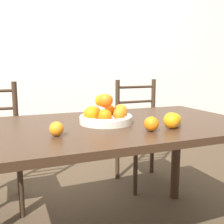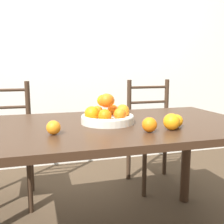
# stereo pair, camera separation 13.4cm
# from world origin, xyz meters

# --- Properties ---
(wall_back) EXTENTS (8.00, 0.06, 2.60)m
(wall_back) POSITION_xyz_m (0.00, 1.48, 1.30)
(wall_back) COLOR silver
(wall_back) RESTS_ON ground_plane
(dining_table) EXTENTS (1.55, 0.88, 0.74)m
(dining_table) POSITION_xyz_m (0.00, 0.00, 0.64)
(dining_table) COLOR #382316
(dining_table) RESTS_ON ground_plane
(fruit_bowl) EXTENTS (0.29, 0.29, 0.17)m
(fruit_bowl) POSITION_xyz_m (-0.03, 0.01, 0.78)
(fruit_bowl) COLOR beige
(fruit_bowl) RESTS_ON dining_table
(orange_loose_0) EXTENTS (0.07, 0.07, 0.07)m
(orange_loose_0) POSITION_xyz_m (0.28, -0.18, 0.77)
(orange_loose_0) COLOR orange
(orange_loose_0) RESTS_ON dining_table
(orange_loose_1) EXTENTS (0.06, 0.06, 0.06)m
(orange_loose_1) POSITION_xyz_m (-0.33, -0.16, 0.77)
(orange_loose_1) COLOR orange
(orange_loose_1) RESTS_ON dining_table
(orange_loose_2) EXTENTS (0.08, 0.08, 0.08)m
(orange_loose_2) POSITION_xyz_m (0.23, -0.23, 0.78)
(orange_loose_2) COLOR orange
(orange_loose_2) RESTS_ON dining_table
(orange_loose_3) EXTENTS (0.07, 0.07, 0.07)m
(orange_loose_3) POSITION_xyz_m (0.11, -0.24, 0.77)
(orange_loose_3) COLOR orange
(orange_loose_3) RESTS_ON dining_table
(chair_right) EXTENTS (0.43, 0.41, 0.94)m
(chair_right) POSITION_xyz_m (0.60, 0.74, 0.45)
(chair_right) COLOR #382619
(chair_right) RESTS_ON ground_plane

